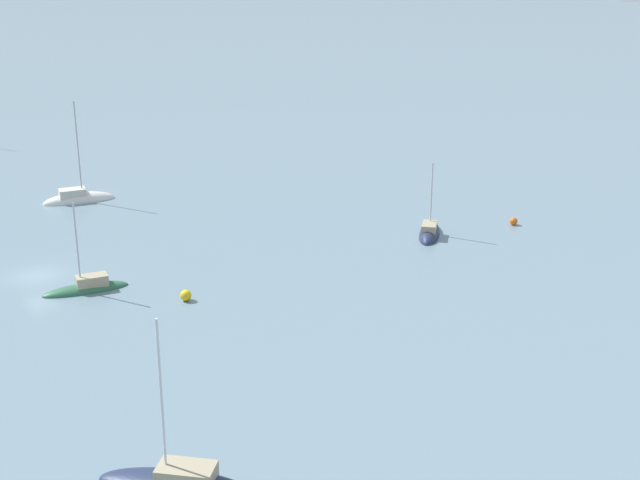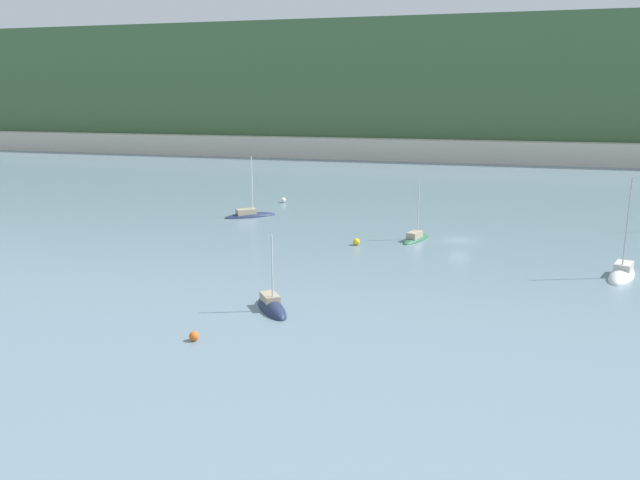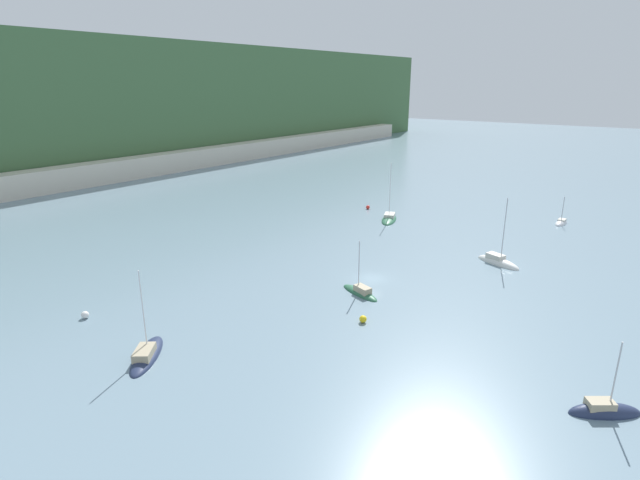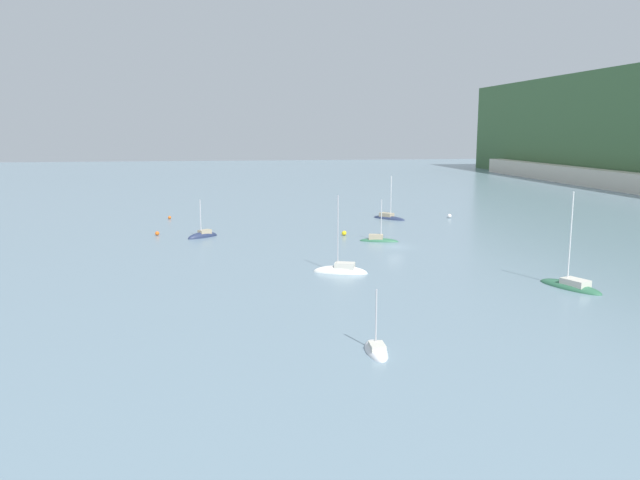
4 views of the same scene
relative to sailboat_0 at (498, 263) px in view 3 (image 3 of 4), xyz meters
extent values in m
plane|color=slate|center=(-17.02, 12.40, -0.13)|extent=(600.00, 600.00, 0.00)
cube|color=beige|center=(-17.02, 108.62, 2.84)|extent=(348.52, 6.00, 5.95)
ellipsoid|color=white|center=(-0.02, -0.06, -0.13)|extent=(4.52, 7.69, 1.93)
cube|color=beige|center=(0.17, 0.50, 0.84)|extent=(2.35, 3.02, 0.88)
cylinder|color=#B2B2B7|center=(-0.14, -0.40, 5.35)|extent=(0.14, 0.14, 9.90)
ellipsoid|color=silver|center=(30.29, -2.66, -0.13)|extent=(5.18, 2.01, 1.45)
cube|color=beige|center=(30.70, -2.67, 0.51)|extent=(1.89, 1.34, 0.48)
cylinder|color=#B2B2B7|center=(30.03, -2.65, 2.82)|extent=(0.14, 0.14, 5.11)
ellipsoid|color=#2D6647|center=(-22.50, 10.98, -0.13)|extent=(3.79, 6.91, 1.16)
cube|color=tan|center=(-22.67, 10.47, 0.63)|extent=(1.95, 2.68, 0.88)
cylinder|color=silver|center=(-22.40, 11.29, 3.64)|extent=(0.14, 0.14, 6.91)
ellipsoid|color=#2D6647|center=(12.28, 26.03, -0.13)|extent=(9.02, 5.86, 1.43)
cube|color=beige|center=(12.91, 26.29, 0.67)|extent=(3.61, 2.99, 0.82)
cylinder|color=silver|center=(11.88, 25.86, 5.91)|extent=(0.14, 0.14, 11.29)
ellipsoid|color=#232D4C|center=(-49.05, 19.93, -0.13)|extent=(7.84, 6.90, 1.30)
cube|color=tan|center=(-49.56, 19.53, 0.67)|extent=(3.32, 3.12, 0.89)
cylinder|color=silver|center=(-48.73, 20.18, 4.68)|extent=(0.14, 0.14, 8.91)
ellipsoid|color=#232D4C|center=(-31.38, -19.17, -0.13)|extent=(5.15, 6.02, 1.93)
cube|color=tan|center=(-31.68, -18.77, 0.79)|extent=(2.36, 2.54, 0.77)
cylinder|color=silver|center=(-31.20, -19.41, 3.55)|extent=(0.14, 0.14, 6.29)
sphere|color=yellow|center=(-29.36, 6.20, 0.31)|extent=(0.87, 0.87, 0.87)
sphere|color=white|center=(-48.22, 33.25, 0.32)|extent=(0.89, 0.89, 0.89)
sphere|color=red|center=(17.57, 34.32, 0.29)|extent=(0.84, 0.84, 0.84)
camera|label=1|loc=(-82.73, 40.00, 26.62)|focal=50.00mm
camera|label=2|loc=(-13.43, -67.80, 18.30)|focal=35.00mm
camera|label=3|loc=(-74.53, -21.26, 26.74)|focal=28.00mm
camera|label=4|loc=(80.21, -15.38, 18.75)|focal=35.00mm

